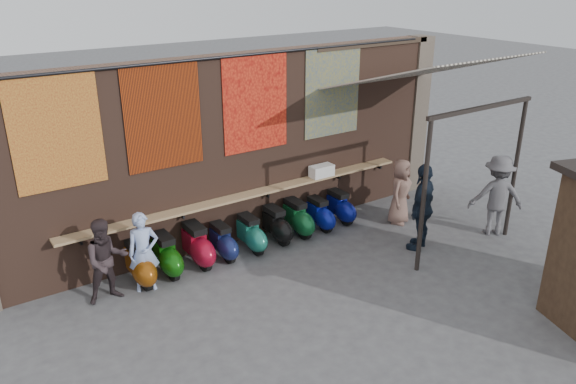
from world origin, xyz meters
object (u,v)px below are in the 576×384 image
object	(u,v)px
scooter_stool_4	(251,234)
scooter_stool_6	(297,218)
shopper_navy	(422,207)
shopper_grey	(497,195)
scooter_stool_3	(223,242)
diner_left	(144,252)
shelf_box	(322,171)
scooter_stool_1	(166,256)
scooter_stool_7	(319,214)
scooter_stool_2	(197,246)
scooter_stool_0	(140,265)
scooter_stool_5	(276,225)
diner_right	(107,261)
scooter_stool_8	(340,207)
shopper_tan	(400,191)

from	to	relation	value
scooter_stool_4	scooter_stool_6	size ratio (longest dim) A/B	0.95
shopper_navy	shopper_grey	distance (m)	1.94
scooter_stool_3	diner_left	distance (m)	1.79
shelf_box	scooter_stool_4	bearing A→B (deg)	-170.76
scooter_stool_1	scooter_stool_7	size ratio (longest dim) A/B	1.12
scooter_stool_2	diner_left	distance (m)	1.27
scooter_stool_0	scooter_stool_1	bearing A→B (deg)	4.69
scooter_stool_6	scooter_stool_5	bearing A→B (deg)	-179.00
diner_right	shopper_grey	bearing A→B (deg)	-12.60
scooter_stool_7	diner_left	size ratio (longest dim) A/B	0.50
scooter_stool_8	shopper_navy	bearing A→B (deg)	-74.05
diner_right	shopper_tan	size ratio (longest dim) A/B	1.02
diner_left	shopper_navy	world-z (taller)	shopper_navy
scooter_stool_8	shopper_tan	world-z (taller)	shopper_tan
scooter_stool_2	scooter_stool_5	xyz separation A→B (m)	(1.87, -0.01, -0.04)
shopper_tan	scooter_stool_2	bearing A→B (deg)	144.54
scooter_stool_0	shopper_grey	size ratio (longest dim) A/B	0.47
scooter_stool_2	shopper_navy	size ratio (longest dim) A/B	0.47
scooter_stool_8	scooter_stool_1	bearing A→B (deg)	-179.80
scooter_stool_7	scooter_stool_8	world-z (taller)	scooter_stool_8
diner_right	shopper_grey	xyz separation A→B (m)	(7.97, -2.13, 0.13)
scooter_stool_1	scooter_stool_5	size ratio (longest dim) A/B	1.06
scooter_stool_5	diner_right	world-z (taller)	diner_right
diner_left	scooter_stool_4	bearing A→B (deg)	19.50
scooter_stool_3	shopper_navy	size ratio (longest dim) A/B	0.41
scooter_stool_6	scooter_stool_8	bearing A→B (deg)	0.52
diner_left	shopper_navy	size ratio (longest dim) A/B	0.81
shopper_tan	scooter_stool_5	bearing A→B (deg)	138.96
scooter_stool_3	scooter_stool_7	bearing A→B (deg)	0.06
diner_left	shopper_tan	size ratio (longest dim) A/B	0.99
scooter_stool_3	scooter_stool_8	bearing A→B (deg)	0.96
scooter_stool_6	shopper_grey	bearing A→B (deg)	-33.00
scooter_stool_5	scooter_stool_0	bearing A→B (deg)	-179.27
shopper_navy	shopper_tan	world-z (taller)	shopper_navy
scooter_stool_5	shopper_grey	world-z (taller)	shopper_grey
shelf_box	diner_right	world-z (taller)	diner_right
scooter_stool_1	scooter_stool_4	world-z (taller)	scooter_stool_1
scooter_stool_1	scooter_stool_5	bearing A→B (deg)	-0.13
scooter_stool_7	shopper_tan	world-z (taller)	shopper_tan
scooter_stool_3	shopper_tan	size ratio (longest dim) A/B	0.50
shopper_grey	scooter_stool_2	bearing A→B (deg)	15.45
scooter_stool_5	shopper_navy	size ratio (longest dim) A/B	0.43
scooter_stool_4	scooter_stool_0	bearing A→B (deg)	179.77
diner_right	scooter_stool_0	bearing A→B (deg)	20.53
scooter_stool_3	scooter_stool_4	distance (m)	0.65
scooter_stool_0	shopper_tan	bearing A→B (deg)	-7.05
diner_right	scooter_stool_2	bearing A→B (deg)	10.47
scooter_stool_7	scooter_stool_6	bearing A→B (deg)	176.25
scooter_stool_6	shopper_tan	xyz separation A→B (m)	(2.34, -0.79, 0.37)
scooter_stool_4	shopper_grey	size ratio (longest dim) A/B	0.44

